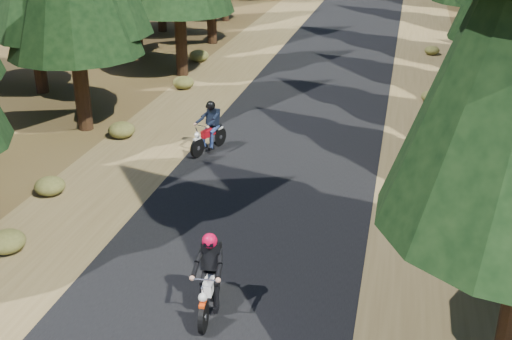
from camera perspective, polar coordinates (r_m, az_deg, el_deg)
The scene contains 8 objects.
ground at distance 15.69m, azimuth -1.25°, elevation -5.81°, with size 120.00×120.00×0.00m, color #432E18.
road at distance 20.10m, azimuth 2.27°, elevation 1.00°, with size 6.00×100.00×0.01m, color black.
shoulder_l at distance 21.37m, azimuth -9.93°, elevation 2.04°, with size 3.20×100.00×0.01m, color brown.
shoulder_r at distance 19.83m, azimuth 15.43°, elevation -0.20°, with size 3.20×100.00×0.01m, color brown.
log_near at distance 24.93m, azimuth 21.20°, elevation 4.27°, with size 0.32×0.32×5.98m, color #4C4233.
understory_shrubs at distance 21.54m, azimuth 4.73°, elevation 3.24°, with size 14.63×29.02×0.60m.
rider_lead at distance 12.77m, azimuth -4.16°, elevation -10.43°, with size 0.74×1.92×1.67m.
rider_follow at distance 20.54m, azimuth -4.24°, elevation 3.09°, with size 1.14×1.92×1.64m.
Camera 1 is at (3.45, -13.26, 7.66)m, focal length 45.00 mm.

